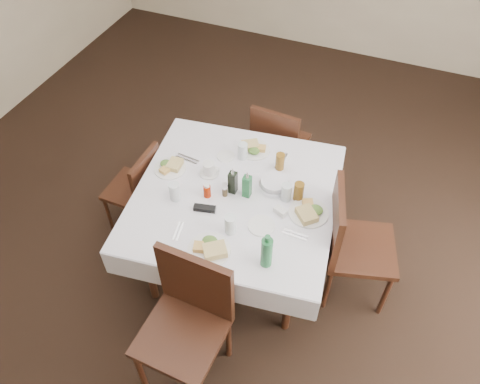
{
  "coord_description": "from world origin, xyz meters",
  "views": [
    {
      "loc": [
        0.94,
        -2.05,
        3.21
      ],
      "look_at": [
        0.11,
        0.01,
        0.8
      ],
      "focal_mm": 35.0,
      "sensor_mm": 36.0,
      "label": 1
    }
  ],
  "objects_px": {
    "water_n": "(243,151)",
    "water_w": "(175,192)",
    "chair_north": "(278,142)",
    "ketchup_bottle": "(207,191)",
    "oil_cruet_dark": "(233,182)",
    "dining_table": "(235,201)",
    "chair_west": "(139,186)",
    "coffee_mug": "(209,169)",
    "green_bottle": "(267,252)",
    "oil_cruet_green": "(247,186)",
    "water_s": "(231,224)",
    "water_e": "(286,192)",
    "chair_south": "(188,315)",
    "chair_east": "(349,239)",
    "bread_basket": "(274,184)"
  },
  "relations": [
    {
      "from": "oil_cruet_dark",
      "to": "water_w",
      "type": "bearing_deg",
      "value": -148.3
    },
    {
      "from": "oil_cruet_dark",
      "to": "oil_cruet_green",
      "type": "relative_size",
      "value": 1.0
    },
    {
      "from": "chair_east",
      "to": "water_e",
      "type": "relative_size",
      "value": 7.47
    },
    {
      "from": "chair_north",
      "to": "water_w",
      "type": "distance_m",
      "value": 1.22
    },
    {
      "from": "chair_north",
      "to": "water_n",
      "type": "xyz_separation_m",
      "value": [
        -0.11,
        -0.55,
        0.31
      ]
    },
    {
      "from": "dining_table",
      "to": "coffee_mug",
      "type": "height_order",
      "value": "coffee_mug"
    },
    {
      "from": "chair_east",
      "to": "chair_west",
      "type": "height_order",
      "value": "chair_east"
    },
    {
      "from": "chair_west",
      "to": "oil_cruet_dark",
      "type": "distance_m",
      "value": 0.92
    },
    {
      "from": "oil_cruet_green",
      "to": "chair_south",
      "type": "bearing_deg",
      "value": -91.46
    },
    {
      "from": "chair_west",
      "to": "water_n",
      "type": "relative_size",
      "value": 6.08
    },
    {
      "from": "chair_north",
      "to": "ketchup_bottle",
      "type": "xyz_separation_m",
      "value": [
        -0.2,
        -1.01,
        0.3
      ]
    },
    {
      "from": "water_e",
      "to": "chair_south",
      "type": "bearing_deg",
      "value": -106.32
    },
    {
      "from": "dining_table",
      "to": "chair_west",
      "type": "xyz_separation_m",
      "value": [
        -0.86,
        0.04,
        -0.22
      ]
    },
    {
      "from": "oil_cruet_green",
      "to": "oil_cruet_dark",
      "type": "bearing_deg",
      "value": -178.61
    },
    {
      "from": "coffee_mug",
      "to": "green_bottle",
      "type": "xyz_separation_m",
      "value": [
        0.66,
        -0.59,
        0.08
      ]
    },
    {
      "from": "chair_east",
      "to": "water_n",
      "type": "distance_m",
      "value": 1.01
    },
    {
      "from": "water_w",
      "to": "coffee_mug",
      "type": "distance_m",
      "value": 0.33
    },
    {
      "from": "chair_east",
      "to": "ketchup_bottle",
      "type": "relative_size",
      "value": 8.99
    },
    {
      "from": "chair_north",
      "to": "oil_cruet_dark",
      "type": "distance_m",
      "value": 0.96
    },
    {
      "from": "chair_south",
      "to": "bread_basket",
      "type": "xyz_separation_m",
      "value": [
        0.18,
        1.06,
        0.2
      ]
    },
    {
      "from": "bread_basket",
      "to": "chair_east",
      "type": "bearing_deg",
      "value": -10.27
    },
    {
      "from": "chair_south",
      "to": "water_w",
      "type": "height_order",
      "value": "chair_south"
    },
    {
      "from": "dining_table",
      "to": "chair_west",
      "type": "bearing_deg",
      "value": 177.52
    },
    {
      "from": "water_n",
      "to": "ketchup_bottle",
      "type": "height_order",
      "value": "water_n"
    },
    {
      "from": "chair_north",
      "to": "chair_south",
      "type": "relative_size",
      "value": 0.87
    },
    {
      "from": "water_n",
      "to": "coffee_mug",
      "type": "relative_size",
      "value": 0.87
    },
    {
      "from": "water_n",
      "to": "water_s",
      "type": "bearing_deg",
      "value": -74.65
    },
    {
      "from": "water_n",
      "to": "water_w",
      "type": "relative_size",
      "value": 0.96
    },
    {
      "from": "water_s",
      "to": "chair_south",
      "type": "bearing_deg",
      "value": -94.18
    },
    {
      "from": "water_s",
      "to": "ketchup_bottle",
      "type": "bearing_deg",
      "value": 140.06
    },
    {
      "from": "chair_north",
      "to": "green_bottle",
      "type": "relative_size",
      "value": 3.26
    },
    {
      "from": "water_n",
      "to": "water_s",
      "type": "distance_m",
      "value": 0.71
    },
    {
      "from": "water_s",
      "to": "water_e",
      "type": "xyz_separation_m",
      "value": [
        0.25,
        0.41,
        -0.0
      ]
    },
    {
      "from": "water_w",
      "to": "ketchup_bottle",
      "type": "relative_size",
      "value": 1.25
    },
    {
      "from": "coffee_mug",
      "to": "water_s",
      "type": "bearing_deg",
      "value": -51.02
    },
    {
      "from": "chair_north",
      "to": "chair_east",
      "type": "relative_size",
      "value": 0.89
    },
    {
      "from": "oil_cruet_dark",
      "to": "chair_north",
      "type": "bearing_deg",
      "value": 87.02
    },
    {
      "from": "water_s",
      "to": "water_w",
      "type": "bearing_deg",
      "value": 165.26
    },
    {
      "from": "chair_east",
      "to": "water_n",
      "type": "relative_size",
      "value": 7.5
    },
    {
      "from": "chair_south",
      "to": "coffee_mug",
      "type": "bearing_deg",
      "value": 107.09
    },
    {
      "from": "water_n",
      "to": "water_w",
      "type": "height_order",
      "value": "water_w"
    },
    {
      "from": "bread_basket",
      "to": "green_bottle",
      "type": "bearing_deg",
      "value": -75.21
    },
    {
      "from": "ketchup_bottle",
      "to": "chair_south",
      "type": "bearing_deg",
      "value": -73.91
    },
    {
      "from": "dining_table",
      "to": "chair_south",
      "type": "distance_m",
      "value": 0.9
    },
    {
      "from": "water_e",
      "to": "ketchup_bottle",
      "type": "distance_m",
      "value": 0.55
    },
    {
      "from": "water_e",
      "to": "ketchup_bottle",
      "type": "height_order",
      "value": "water_e"
    },
    {
      "from": "bread_basket",
      "to": "oil_cruet_dark",
      "type": "bearing_deg",
      "value": -150.95
    },
    {
      "from": "water_n",
      "to": "oil_cruet_dark",
      "type": "height_order",
      "value": "oil_cruet_dark"
    },
    {
      "from": "oil_cruet_green",
      "to": "water_s",
      "type": "bearing_deg",
      "value": -86.85
    },
    {
      "from": "bread_basket",
      "to": "green_bottle",
      "type": "height_order",
      "value": "green_bottle"
    }
  ]
}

